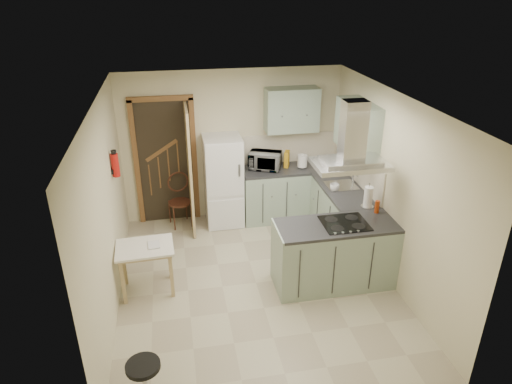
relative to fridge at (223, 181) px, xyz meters
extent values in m
plane|color=#B7AF8E|center=(0.20, -1.80, -0.75)|extent=(4.20, 4.20, 0.00)
plane|color=silver|center=(0.20, -1.80, 1.75)|extent=(4.20, 4.20, 0.00)
plane|color=beige|center=(0.20, 0.30, 0.50)|extent=(3.60, 0.00, 3.60)
plane|color=beige|center=(-1.60, -1.80, 0.50)|extent=(0.00, 4.20, 4.20)
plane|color=beige|center=(2.00, -1.80, 0.50)|extent=(0.00, 4.20, 4.20)
cube|color=brown|center=(-0.90, 0.27, 0.30)|extent=(1.10, 0.12, 2.10)
cube|color=white|center=(0.00, 0.00, 0.00)|extent=(0.60, 0.60, 1.50)
cube|color=#9EB2A0|center=(0.86, 0.00, -0.30)|extent=(1.08, 0.60, 0.90)
cube|color=#9EB2A0|center=(1.70, -0.68, -0.30)|extent=(0.60, 1.95, 0.90)
cube|color=beige|center=(1.16, 0.29, 0.40)|extent=(1.68, 0.02, 0.50)
cube|color=#9EB2A0|center=(1.15, 0.12, 1.10)|extent=(0.85, 0.35, 0.70)
cube|color=#9EB2A0|center=(1.82, -0.95, 1.10)|extent=(0.35, 0.90, 0.70)
cube|color=#9EB2A0|center=(1.22, -1.98, -0.30)|extent=(1.55, 0.65, 0.90)
cube|color=black|center=(1.32, -1.98, 0.16)|extent=(0.58, 0.50, 0.01)
cube|color=silver|center=(1.32, -1.98, 0.97)|extent=(0.90, 0.55, 0.10)
cube|color=silver|center=(1.70, -0.85, 0.16)|extent=(0.45, 0.40, 0.01)
cylinder|color=#B2140F|center=(-1.54, -0.90, 0.75)|extent=(0.10, 0.10, 0.32)
cube|color=#DAB486|center=(-1.22, -1.68, -0.41)|extent=(0.74, 0.57, 0.67)
cube|color=#52201B|center=(-0.73, 0.04, -0.34)|extent=(0.44, 0.44, 0.82)
cylinder|color=black|center=(-1.21, -3.45, -0.53)|extent=(0.37, 0.37, 0.45)
imported|color=black|center=(0.70, 0.05, 0.29)|extent=(0.60, 0.52, 0.28)
cylinder|color=white|center=(1.32, -0.03, 0.27)|extent=(0.20, 0.20, 0.24)
cube|color=gold|center=(1.08, 0.07, 0.28)|extent=(0.13, 0.19, 0.27)
imported|color=silver|center=(1.81, -0.32, 0.25)|extent=(0.11, 0.11, 0.21)
cylinder|color=white|center=(1.80, -1.58, 0.30)|extent=(0.12, 0.12, 0.30)
imported|color=white|center=(1.53, -1.00, 0.20)|extent=(0.15, 0.15, 0.11)
cylinder|color=#B13A0F|center=(1.85, -1.77, 0.24)|extent=(0.08, 0.08, 0.17)
imported|color=#9E343F|center=(-1.18, -1.69, -0.03)|extent=(0.16, 0.21, 0.09)
camera|label=1|loc=(-0.76, -6.80, 3.00)|focal=32.00mm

